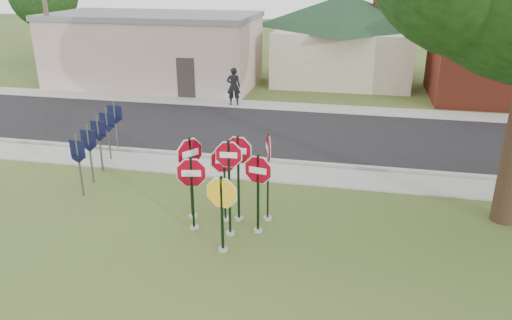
% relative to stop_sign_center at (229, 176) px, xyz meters
% --- Properties ---
extents(ground, '(120.00, 120.00, 0.00)m').
position_rel_stop_sign_center_xyz_m(ground, '(-0.15, -1.08, -1.70)').
color(ground, '#3A531F').
rests_on(ground, ground).
extents(sidewalk_near, '(60.00, 1.60, 0.06)m').
position_rel_stop_sign_center_xyz_m(sidewalk_near, '(-0.15, 4.42, -1.67)').
color(sidewalk_near, gray).
rests_on(sidewalk_near, ground).
extents(road, '(60.00, 7.00, 0.04)m').
position_rel_stop_sign_center_xyz_m(road, '(-0.15, 8.92, -1.68)').
color(road, black).
rests_on(road, ground).
extents(sidewalk_far, '(60.00, 1.60, 0.06)m').
position_rel_stop_sign_center_xyz_m(sidewalk_far, '(-0.15, 13.22, -1.67)').
color(sidewalk_far, gray).
rests_on(sidewalk_far, ground).
extents(curb, '(60.00, 0.20, 0.14)m').
position_rel_stop_sign_center_xyz_m(curb, '(-0.15, 5.42, -1.63)').
color(curb, gray).
rests_on(curb, ground).
extents(stop_sign_center, '(0.96, 0.24, 2.77)m').
position_rel_stop_sign_center_xyz_m(stop_sign_center, '(0.00, 0.00, 0.00)').
color(stop_sign_center, '#9B9990').
rests_on(stop_sign_center, ground).
extents(stop_sign_yellow, '(1.10, 0.24, 2.16)m').
position_rel_stop_sign_center_xyz_m(stop_sign_yellow, '(0.03, -0.84, -0.42)').
color(stop_sign_yellow, '#9B9990').
rests_on(stop_sign_yellow, ground).
extents(stop_sign_left, '(1.10, 0.24, 2.22)m').
position_rel_stop_sign_center_xyz_m(stop_sign_left, '(-1.05, 0.09, -0.37)').
color(stop_sign_left, '#9B9990').
rests_on(stop_sign_left, ground).
extents(stop_sign_right, '(1.04, 0.24, 2.33)m').
position_rel_stop_sign_center_xyz_m(stop_sign_right, '(0.69, 0.30, -0.29)').
color(stop_sign_right, '#9B9990').
rests_on(stop_sign_right, ground).
extents(stop_sign_back_right, '(1.06, 0.24, 2.63)m').
position_rel_stop_sign_center_xyz_m(stop_sign_back_right, '(0.03, 0.85, -0.06)').
color(stop_sign_back_right, '#9B9990').
rests_on(stop_sign_back_right, ground).
extents(stop_sign_back_left, '(0.98, 0.37, 2.35)m').
position_rel_stop_sign_center_xyz_m(stop_sign_back_left, '(-0.34, 0.76, -0.27)').
color(stop_sign_back_left, '#9B9990').
rests_on(stop_sign_back_left, ground).
extents(stop_sign_far_right, '(0.34, 0.97, 2.67)m').
position_rel_stop_sign_center_xyz_m(stop_sign_far_right, '(0.82, 1.05, -0.05)').
color(stop_sign_far_right, '#9B9990').
rests_on(stop_sign_far_right, ground).
extents(stop_sign_far_left, '(0.67, 0.94, 2.54)m').
position_rel_stop_sign_center_xyz_m(stop_sign_far_left, '(-1.29, 0.71, -0.12)').
color(stop_sign_far_left, '#9B9990').
rests_on(stop_sign_far_left, ground).
extents(route_sign_row, '(1.43, 4.63, 2.00)m').
position_rel_stop_sign_center_xyz_m(route_sign_row, '(-5.55, 3.42, -0.48)').
color(route_sign_row, '#59595E').
rests_on(route_sign_row, ground).
extents(building_stucco, '(12.20, 6.20, 4.20)m').
position_rel_stop_sign_center_xyz_m(building_stucco, '(-9.15, 16.91, 0.44)').
color(building_stucco, beige).
rests_on(building_stucco, ground).
extents(building_house, '(11.60, 11.60, 6.20)m').
position_rel_stop_sign_center_xyz_m(building_house, '(1.86, 20.92, 1.94)').
color(building_house, beige).
rests_on(building_house, ground).
extents(utility_pole_near, '(2.20, 0.26, 9.50)m').
position_rel_stop_sign_center_xyz_m(utility_pole_near, '(-14.15, 14.12, 3.26)').
color(utility_pole_near, '#4A3D31').
rests_on(utility_pole_near, ground).
extents(pedestrian, '(0.80, 0.62, 1.93)m').
position_rel_stop_sign_center_xyz_m(pedestrian, '(-3.24, 12.94, -0.68)').
color(pedestrian, black).
rests_on(pedestrian, sidewalk_far).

